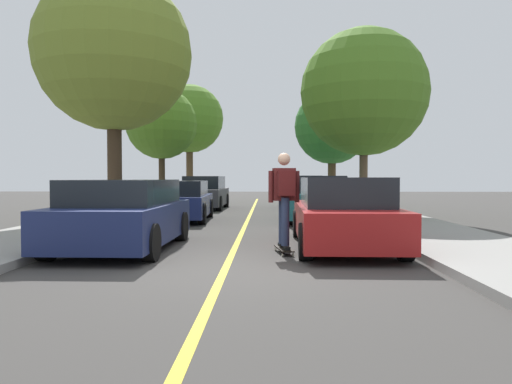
{
  "coord_description": "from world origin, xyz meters",
  "views": [
    {
      "loc": [
        0.64,
        -7.56,
        1.4
      ],
      "look_at": [
        0.29,
        7.76,
        0.94
      ],
      "focal_mm": 33.65,
      "sensor_mm": 36.0,
      "label": 1
    }
  ],
  "objects": [
    {
      "name": "ground",
      "position": [
        0.0,
        0.0,
        0.0
      ],
      "size": [
        80.0,
        80.0,
        0.0
      ],
      "primitive_type": "plane",
      "color": "#3D3A38"
    },
    {
      "name": "center_line",
      "position": [
        0.0,
        4.0,
        0.0
      ],
      "size": [
        0.12,
        39.2,
        0.01
      ],
      "primitive_type": "cube",
      "color": "gold",
      "rests_on": "ground"
    },
    {
      "name": "parked_car_left_nearest",
      "position": [
        -2.16,
        1.68,
        0.68
      ],
      "size": [
        2.03,
        4.07,
        1.36
      ],
      "color": "navy",
      "rests_on": "ground"
    },
    {
      "name": "parked_car_left_near",
      "position": [
        -2.16,
        7.91,
        0.64
      ],
      "size": [
        1.96,
        4.07,
        1.29
      ],
      "color": "navy",
      "rests_on": "ground"
    },
    {
      "name": "parked_car_left_far",
      "position": [
        -2.16,
        13.83,
        0.72
      ],
      "size": [
        1.92,
        4.28,
        1.46
      ],
      "color": "#38383D",
      "rests_on": "ground"
    },
    {
      "name": "parked_car_right_nearest",
      "position": [
        2.16,
        2.04,
        0.68
      ],
      "size": [
        1.98,
        4.57,
        1.4
      ],
      "color": "maroon",
      "rests_on": "ground"
    },
    {
      "name": "parked_car_right_near",
      "position": [
        2.16,
        8.1,
        0.72
      ],
      "size": [
        1.99,
        4.65,
        1.45
      ],
      "color": "#196066",
      "rests_on": "ground"
    },
    {
      "name": "parked_car_right_far",
      "position": [
        2.16,
        13.96,
        0.72
      ],
      "size": [
        1.9,
        4.7,
        1.48
      ],
      "color": "#196066",
      "rests_on": "ground"
    },
    {
      "name": "street_tree_left_nearest",
      "position": [
        -4.0,
        6.92,
        5.16
      ],
      "size": [
        4.71,
        4.71,
        7.39
      ],
      "color": "#3D2D1E",
      "rests_on": "sidewalk_left"
    },
    {
      "name": "street_tree_left_near",
      "position": [
        -4.0,
        13.45,
        3.76
      ],
      "size": [
        3.11,
        3.11,
        5.19
      ],
      "color": "#3D2D1E",
      "rests_on": "sidewalk_left"
    },
    {
      "name": "street_tree_left_far",
      "position": [
        -4.0,
        21.02,
        4.88
      ],
      "size": [
        4.05,
        4.05,
        6.79
      ],
      "color": "#4C3823",
      "rests_on": "sidewalk_left"
    },
    {
      "name": "street_tree_right_nearest",
      "position": [
        4.0,
        9.21,
        4.35
      ],
      "size": [
        4.4,
        4.4,
        6.41
      ],
      "color": "brown",
      "rests_on": "sidewalk_right"
    },
    {
      "name": "street_tree_right_near",
      "position": [
        4.0,
        17.38,
        4.02
      ],
      "size": [
        3.87,
        3.87,
        5.84
      ],
      "color": "#4C3823",
      "rests_on": "sidewalk_right"
    },
    {
      "name": "fire_hydrant",
      "position": [
        -3.66,
        4.0,
        0.49
      ],
      "size": [
        0.2,
        0.2,
        0.7
      ],
      "color": "#B2140F",
      "rests_on": "sidewalk_left"
    },
    {
      "name": "skateboard",
      "position": [
        0.95,
        1.25,
        0.09
      ],
      "size": [
        0.36,
        0.86,
        0.1
      ],
      "color": "black",
      "rests_on": "ground"
    },
    {
      "name": "skateboarder",
      "position": [
        0.96,
        1.22,
        1.1
      ],
      "size": [
        0.59,
        0.71,
        1.75
      ],
      "color": "black",
      "rests_on": "skateboard"
    }
  ]
}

